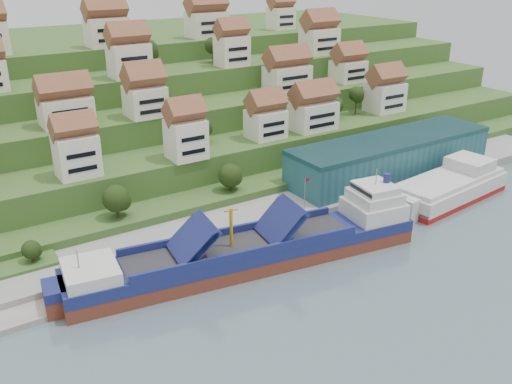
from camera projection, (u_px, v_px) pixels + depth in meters
ground at (263, 259)px, 114.78m from camera, size 300.00×300.00×0.00m
quay at (298, 206)px, 135.99m from camera, size 180.00×14.00×2.20m
hillside at (92, 103)px, 190.72m from camera, size 260.00×128.00×31.00m
hillside_village at (139, 82)px, 153.32m from camera, size 157.07×64.97×28.75m
hillside_trees at (127, 139)px, 136.22m from camera, size 137.34×62.72×31.62m
warehouse at (390, 156)px, 151.25m from camera, size 60.00×15.00×10.00m
flagpole at (305, 192)px, 128.94m from camera, size 1.28×0.16×8.00m
cargo_ship at (258, 250)px, 111.83m from camera, size 71.63×20.98×15.61m
second_ship at (450, 187)px, 142.17m from camera, size 34.65×16.02×9.71m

